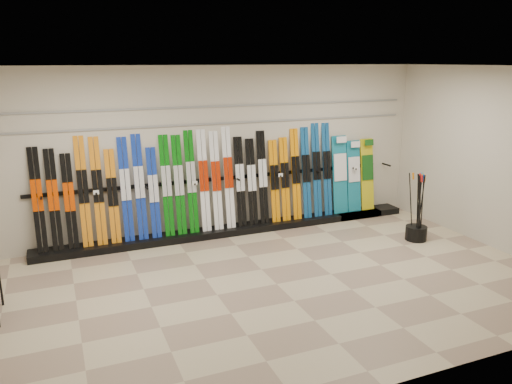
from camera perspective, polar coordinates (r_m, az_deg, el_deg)
name	(u,v)px	position (r m, az deg, el deg)	size (l,w,h in m)	color
floor	(277,284)	(7.21, 2.38, -10.47)	(8.00, 8.00, 0.00)	gray
back_wall	(219,151)	(8.98, -4.22, 4.67)	(8.00, 8.00, 0.00)	beige
right_wall	(499,160)	(9.11, 26.04, 3.34)	(5.00, 5.00, 0.00)	beige
ceiling	(279,67)	(6.52, 2.67, 14.13)	(8.00, 8.00, 0.00)	silver
ski_rack_base	(236,229)	(9.22, -2.29, -4.29)	(8.00, 0.40, 0.12)	black
skis	(199,184)	(8.84, -6.56, 0.92)	(5.38, 0.30, 1.83)	black
snowboards	(353,175)	(10.17, 11.01, 1.91)	(0.94, 0.24, 1.53)	#14728C
pole_bin	(416,233)	(9.27, 17.83, -4.49)	(0.37, 0.37, 0.25)	black
ski_poles	(419,207)	(9.11, 18.09, -1.65)	(0.24, 0.30, 1.18)	black
slatwall_rail_0	(219,123)	(8.89, -4.24, 7.83)	(7.60, 0.02, 0.03)	gray
slatwall_rail_1	(219,106)	(8.86, -4.28, 9.75)	(7.60, 0.02, 0.03)	gray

